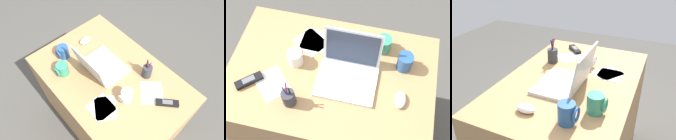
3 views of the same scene
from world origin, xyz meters
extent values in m
plane|color=#4C4944|center=(0.00, 0.00, 0.00)|extent=(6.00, 6.00, 0.00)
cube|color=#A87C4F|center=(0.00, 0.00, 0.37)|extent=(1.12, 0.74, 0.75)
cube|color=silver|center=(0.10, -0.03, 0.76)|extent=(0.31, 0.23, 0.02)
cube|color=silver|center=(0.10, -0.01, 0.77)|extent=(0.25, 0.11, 0.00)
cube|color=silver|center=(0.10, -0.10, 0.77)|extent=(0.09, 0.05, 0.00)
cube|color=silver|center=(0.10, 0.11, 0.88)|extent=(0.30, 0.05, 0.22)
cube|color=#283347|center=(0.10, 0.10, 0.88)|extent=(0.27, 0.04, 0.19)
ellipsoid|color=white|center=(0.38, -0.07, 0.77)|extent=(0.06, 0.10, 0.04)
cylinder|color=#338C6B|center=(0.25, 0.22, 0.80)|extent=(0.08, 0.08, 0.10)
torus|color=#338C6B|center=(0.25, 0.27, 0.80)|extent=(0.07, 0.01, 0.07)
cylinder|color=white|center=(-0.20, 0.03, 0.79)|extent=(0.08, 0.08, 0.09)
torus|color=white|center=(-0.20, 0.08, 0.80)|extent=(0.06, 0.01, 0.06)
cylinder|color=#26518C|center=(0.38, 0.13, 0.80)|extent=(0.08, 0.08, 0.10)
torus|color=#26518C|center=(0.38, 0.18, 0.81)|extent=(0.07, 0.01, 0.07)
cube|color=black|center=(-0.40, -0.14, 0.76)|extent=(0.14, 0.13, 0.02)
cube|color=#595B60|center=(-0.40, -0.14, 0.77)|extent=(0.07, 0.07, 0.00)
cylinder|color=#333338|center=(-0.16, -0.20, 0.80)|extent=(0.07, 0.07, 0.10)
cylinder|color=#1933B2|center=(-0.16, -0.21, 0.84)|extent=(0.04, 0.01, 0.14)
cylinder|color=black|center=(-0.15, -0.20, 0.84)|extent=(0.01, 0.02, 0.14)
cylinder|color=red|center=(-0.16, -0.20, 0.85)|extent=(0.01, 0.04, 0.16)
cube|color=white|center=(-0.16, 0.18, 0.75)|extent=(0.21, 0.21, 0.00)
cube|color=white|center=(-0.14, 0.20, 0.75)|extent=(0.15, 0.15, 0.00)
cube|color=white|center=(-0.28, -0.12, 0.75)|extent=(0.23, 0.23, 0.00)
camera|label=1|loc=(-0.61, 0.53, 2.01)|focal=33.59mm
camera|label=2|loc=(0.22, -0.75, 2.11)|focal=47.19mm
camera|label=3|loc=(1.14, 0.46, 1.44)|focal=38.16mm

